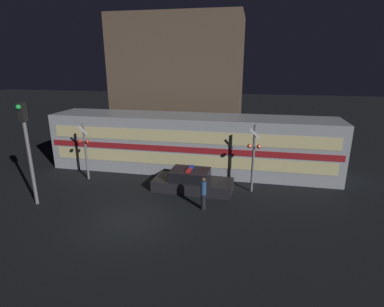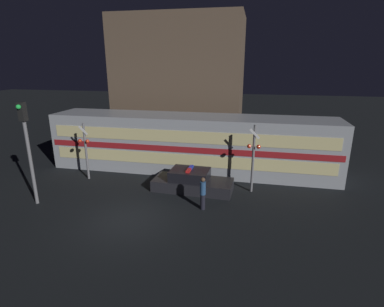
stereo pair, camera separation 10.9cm
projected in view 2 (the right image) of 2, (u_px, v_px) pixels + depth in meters
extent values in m
plane|color=black|center=(128.00, 220.00, 13.94)|extent=(120.00, 120.00, 0.00)
cube|color=#999EA5|center=(191.00, 143.00, 19.96)|extent=(18.72, 3.09, 3.72)
cube|color=maroon|center=(186.00, 150.00, 18.51)|extent=(18.34, 0.03, 0.37)
cube|color=beige|center=(186.00, 160.00, 18.70)|extent=(17.78, 0.02, 0.74)
cube|color=beige|center=(186.00, 137.00, 18.27)|extent=(17.78, 0.02, 0.74)
cube|color=black|center=(193.00, 185.00, 17.17)|extent=(4.58, 1.98, 0.63)
cube|color=black|center=(190.00, 175.00, 17.04)|extent=(2.23, 1.67, 0.57)
cube|color=red|center=(189.00, 170.00, 16.69)|extent=(0.22, 0.55, 0.12)
cube|color=blue|center=(191.00, 167.00, 17.19)|extent=(0.22, 0.55, 0.12)
cylinder|color=black|center=(203.00, 202.00, 14.87)|extent=(0.24, 0.24, 0.81)
cylinder|color=navy|center=(203.00, 188.00, 14.65)|extent=(0.29, 0.29, 0.67)
sphere|color=brown|center=(203.00, 180.00, 14.52)|extent=(0.22, 0.22, 0.22)
cylinder|color=slate|center=(253.00, 159.00, 16.51)|extent=(0.14, 0.14, 3.84)
sphere|color=red|center=(249.00, 146.00, 16.20)|extent=(0.23, 0.23, 0.23)
sphere|color=red|center=(259.00, 147.00, 16.10)|extent=(0.23, 0.23, 0.23)
cube|color=white|center=(255.00, 134.00, 16.00)|extent=(0.58, 0.03, 0.58)
cylinder|color=slate|center=(86.00, 152.00, 18.41)|extent=(0.14, 0.14, 3.56)
sphere|color=red|center=(80.00, 141.00, 18.12)|extent=(0.23, 0.23, 0.23)
sphere|color=red|center=(87.00, 141.00, 18.02)|extent=(0.23, 0.23, 0.23)
cube|color=white|center=(83.00, 131.00, 17.93)|extent=(0.58, 0.03, 0.58)
cylinder|color=slate|center=(31.00, 164.00, 14.99)|extent=(0.17, 0.17, 4.35)
cube|color=black|center=(22.00, 112.00, 14.23)|extent=(0.30, 0.30, 0.90)
sphere|color=green|center=(18.00, 107.00, 13.97)|extent=(0.23, 0.23, 0.23)
cube|color=brown|center=(180.00, 83.00, 25.70)|extent=(10.50, 5.80, 10.70)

